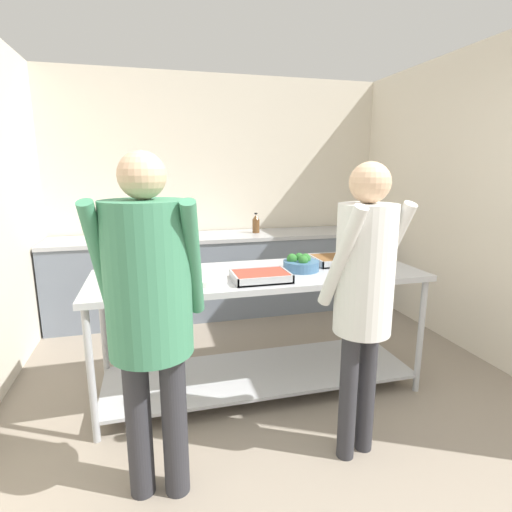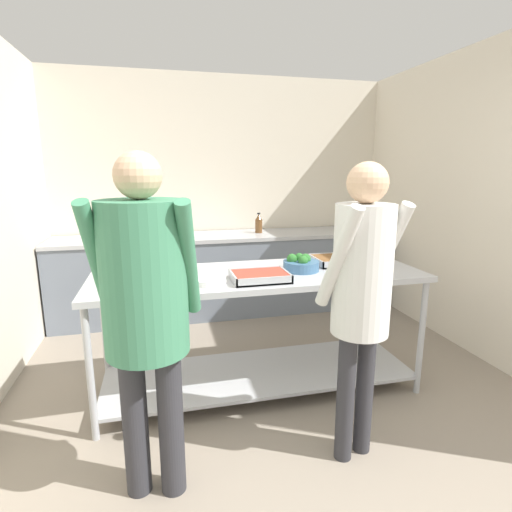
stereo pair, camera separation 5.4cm
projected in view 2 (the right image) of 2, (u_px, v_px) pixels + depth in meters
The scene contains 12 objects.
wall_rear at pixel (224, 194), 4.71m from camera, with size 3.93×0.06×2.65m.
wall_right at pixel (475, 203), 3.48m from camera, with size 0.06×3.65×2.65m.
back_counter at pixel (230, 273), 4.54m from camera, with size 3.77×0.65×0.90m.
serving_counter at pixel (259, 311), 2.89m from camera, with size 2.33×0.79×0.89m.
sauce_pan at pixel (151, 282), 2.46m from camera, with size 0.39×0.25×0.07m.
plate_stack at pixel (208, 280), 2.57m from camera, with size 0.24×0.24×0.04m.
serving_tray_roast at pixel (260, 276), 2.63m from camera, with size 0.37×0.28×0.05m.
broccoli_bowl at pixel (301, 264), 2.88m from camera, with size 0.26×0.26×0.12m.
serving_tray_vegetables at pixel (343, 260), 3.11m from camera, with size 0.46×0.31×0.05m.
guest_serving_left at pixel (362, 282), 2.10m from camera, with size 0.46×0.40×1.65m.
guest_serving_right at pixel (145, 297), 1.84m from camera, with size 0.54×0.41×1.69m.
water_bottle at pixel (259, 224), 4.53m from camera, with size 0.08×0.08×0.23m.
Camera 2 is at (-0.75, -1.18, 1.62)m, focal length 28.00 mm.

